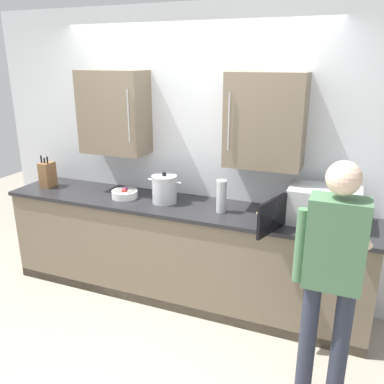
# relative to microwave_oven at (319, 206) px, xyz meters

# --- Properties ---
(ground_plane) EXTENTS (9.65, 9.65, 0.00)m
(ground_plane) POSITION_rel_microwave_oven_xyz_m (-1.21, -0.89, -1.08)
(ground_plane) COLOR #9E9384
(back_wall_tiled) EXTENTS (4.22, 0.44, 2.65)m
(back_wall_tiled) POSITION_rel_microwave_oven_xyz_m (-1.21, 0.28, 0.33)
(back_wall_tiled) COLOR silver
(back_wall_tiled) RESTS_ON ground_plane
(counter_unit) EXTENTS (3.42, 0.62, 0.94)m
(counter_unit) POSITION_rel_microwave_oven_xyz_m (-1.21, -0.03, -0.61)
(counter_unit) COLOR #756651
(counter_unit) RESTS_ON ground_plane
(microwave_oven) EXTENTS (0.69, 0.74, 0.29)m
(microwave_oven) POSITION_rel_microwave_oven_xyz_m (0.00, 0.00, 0.00)
(microwave_oven) COLOR #B7BABF
(microwave_oven) RESTS_ON counter_unit
(fruit_bowl) EXTENTS (0.24, 0.24, 0.10)m
(fruit_bowl) POSITION_rel_microwave_oven_xyz_m (-1.76, -0.05, -0.10)
(fruit_bowl) COLOR white
(fruit_bowl) RESTS_ON counter_unit
(stock_pot) EXTENTS (0.33, 0.23, 0.28)m
(stock_pot) POSITION_rel_microwave_oven_xyz_m (-1.35, -0.03, -0.02)
(stock_pot) COLOR #B7BABF
(stock_pot) RESTS_ON counter_unit
(wooden_spoon) EXTENTS (0.20, 0.18, 0.02)m
(wooden_spoon) POSITION_rel_microwave_oven_xyz_m (-0.40, -0.05, -0.13)
(wooden_spoon) COLOR tan
(wooden_spoon) RESTS_ON counter_unit
(thermos_flask) EXTENTS (0.09, 0.09, 0.28)m
(thermos_flask) POSITION_rel_microwave_oven_xyz_m (-0.79, -0.07, -0.00)
(thermos_flask) COLOR #B7BABF
(thermos_flask) RESTS_ON counter_unit
(knife_block) EXTENTS (0.11, 0.15, 0.33)m
(knife_block) POSITION_rel_microwave_oven_xyz_m (-2.67, -0.04, -0.01)
(knife_block) COLOR brown
(knife_block) RESTS_ON counter_unit
(person_figure) EXTENTS (0.44, 0.63, 1.65)m
(person_figure) POSITION_rel_microwave_oven_xyz_m (0.16, -0.83, -0.09)
(person_figure) COLOR #282D3D
(person_figure) RESTS_ON ground_plane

